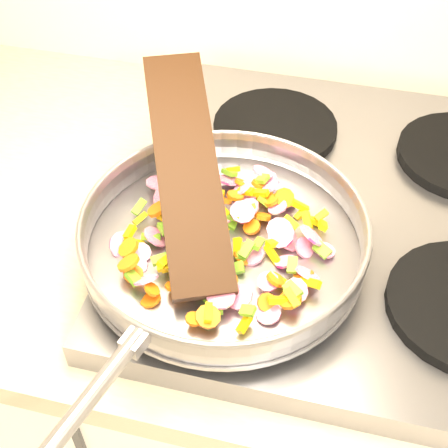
# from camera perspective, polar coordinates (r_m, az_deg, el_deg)

# --- Properties ---
(cooktop) EXTENTS (0.60, 0.60, 0.04)m
(cooktop) POSITION_cam_1_polar(r_m,az_deg,el_deg) (0.88, 11.88, 0.48)
(cooktop) COLOR #939399
(cooktop) RESTS_ON counter_top
(grate_fl) EXTENTS (0.19, 0.19, 0.02)m
(grate_fl) POSITION_cam_1_polar(r_m,az_deg,el_deg) (0.77, 0.90, -3.51)
(grate_fl) COLOR black
(grate_fl) RESTS_ON cooktop
(grate_bl) EXTENTS (0.19, 0.19, 0.02)m
(grate_bl) POSITION_cam_1_polar(r_m,az_deg,el_deg) (0.97, 4.69, 8.80)
(grate_bl) COLOR black
(grate_bl) RESTS_ON cooktop
(saute_pan) EXTENTS (0.38, 0.54, 0.05)m
(saute_pan) POSITION_cam_1_polar(r_m,az_deg,el_deg) (0.75, -0.09, -0.96)
(saute_pan) COLOR #9E9EA5
(saute_pan) RESTS_ON grate_fl
(vegetable_heap) EXTENTS (0.28, 0.28, 0.05)m
(vegetable_heap) POSITION_cam_1_polar(r_m,az_deg,el_deg) (0.76, 0.22, -1.17)
(vegetable_heap) COLOR #D81569
(vegetable_heap) RESTS_ON saute_pan
(wooden_spatula) EXTENTS (0.19, 0.31, 0.13)m
(wooden_spatula) POSITION_cam_1_polar(r_m,az_deg,el_deg) (0.76, -3.40, 5.13)
(wooden_spatula) COLOR black
(wooden_spatula) RESTS_ON saute_pan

